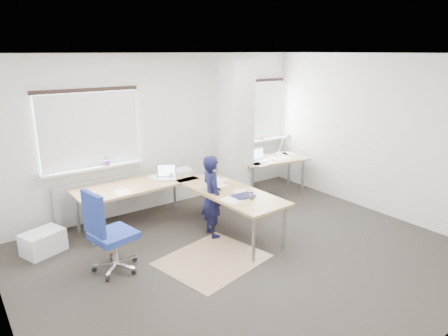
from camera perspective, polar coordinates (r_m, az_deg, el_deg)
ground at (r=5.87m, az=3.21°, el=-12.48°), size 6.00×6.00×0.00m
room_shell at (r=5.71m, az=2.04°, el=5.44°), size 6.04×5.04×2.82m
floor_mat at (r=5.77m, az=-1.66°, el=-12.96°), size 1.57×1.41×0.01m
white_crate at (r=6.44m, az=-24.42°, el=-9.63°), size 0.65×0.55×0.33m
desk_main at (r=6.48m, az=-5.76°, el=-2.98°), size 2.50×2.61×0.96m
desk_side at (r=8.18m, az=6.95°, el=1.06°), size 1.50×0.93×1.22m
task_chair at (r=5.55m, az=-15.72°, el=-11.10°), size 0.64×0.63×1.17m
person at (r=6.23m, az=-1.73°, el=-4.05°), size 0.39×0.53×1.31m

